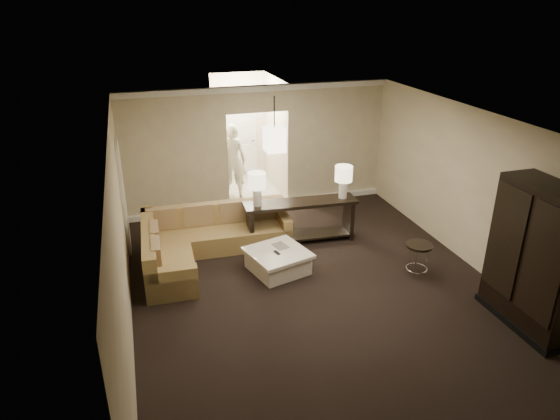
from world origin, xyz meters
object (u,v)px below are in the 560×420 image
object	(u,v)px
drink_table	(418,253)
person	(232,157)
sectional_sofa	(202,241)
coffee_table	(278,261)
console_table	(300,218)
armoire	(538,262)

from	to	relation	value
drink_table	person	world-z (taller)	person
person	sectional_sofa	bearing A→B (deg)	80.86
drink_table	person	bearing A→B (deg)	116.99
sectional_sofa	coffee_table	size ratio (longest dim) A/B	2.40
sectional_sofa	person	world-z (taller)	person
coffee_table	console_table	world-z (taller)	console_table
drink_table	person	xyz separation A→B (m)	(-2.33, 4.58, 0.59)
armoire	person	distance (m)	7.07
coffee_table	drink_table	size ratio (longest dim) A/B	2.06
coffee_table	console_table	xyz separation A→B (m)	(0.77, 1.00, 0.31)
sectional_sofa	drink_table	size ratio (longest dim) A/B	4.93
armoire	sectional_sofa	bearing A→B (deg)	141.28
console_table	drink_table	size ratio (longest dim) A/B	3.87
sectional_sofa	drink_table	world-z (taller)	sectional_sofa
sectional_sofa	drink_table	bearing A→B (deg)	-23.94
sectional_sofa	console_table	size ratio (longest dim) A/B	1.28
sectional_sofa	coffee_table	bearing A→B (deg)	-34.94
console_table	armoire	xyz separation A→B (m)	(2.36, -3.57, 0.54)
sectional_sofa	console_table	xyz separation A→B (m)	(1.97, 0.09, 0.18)
console_table	drink_table	xyz separation A→B (m)	(1.56, -1.82, -0.09)
coffee_table	person	distance (m)	3.85
person	armoire	bearing A→B (deg)	129.92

